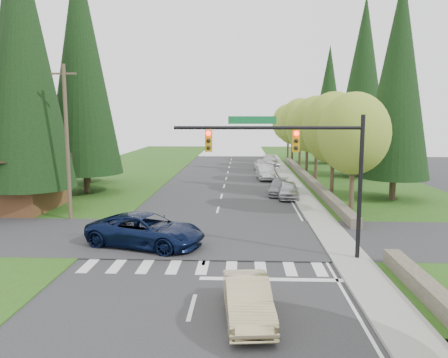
# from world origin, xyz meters

# --- Properties ---
(ground) EXTENTS (120.00, 120.00, 0.00)m
(ground) POSITION_xyz_m (0.00, 0.00, 0.00)
(ground) COLOR #28282B
(ground) RESTS_ON ground
(grass_east) EXTENTS (14.00, 110.00, 0.06)m
(grass_east) POSITION_xyz_m (13.00, 20.00, 0.03)
(grass_east) COLOR #274312
(grass_east) RESTS_ON ground
(grass_west) EXTENTS (14.00, 110.00, 0.06)m
(grass_west) POSITION_xyz_m (-13.00, 20.00, 0.03)
(grass_west) COLOR #274312
(grass_west) RESTS_ON ground
(cross_street) EXTENTS (120.00, 8.00, 0.10)m
(cross_street) POSITION_xyz_m (0.00, 8.00, 0.00)
(cross_street) COLOR #28282B
(cross_street) RESTS_ON ground
(sidewalk_east) EXTENTS (1.80, 80.00, 0.13)m
(sidewalk_east) POSITION_xyz_m (6.90, 22.00, 0.07)
(sidewalk_east) COLOR gray
(sidewalk_east) RESTS_ON ground
(curb_east) EXTENTS (0.20, 80.00, 0.13)m
(curb_east) POSITION_xyz_m (6.05, 22.00, 0.07)
(curb_east) COLOR gray
(curb_east) RESTS_ON ground
(stone_wall_north) EXTENTS (0.70, 40.00, 0.70)m
(stone_wall_north) POSITION_xyz_m (8.60, 30.00, 0.35)
(stone_wall_north) COLOR #4C4438
(stone_wall_north) RESTS_ON ground
(traffic_signal) EXTENTS (8.70, 0.37, 6.80)m
(traffic_signal) POSITION_xyz_m (4.37, 4.50, 4.98)
(traffic_signal) COLOR black
(traffic_signal) RESTS_ON ground
(brown_building) EXTENTS (8.40, 8.40, 5.40)m
(brown_building) POSITION_xyz_m (-15.00, 15.00, 3.14)
(brown_building) COLOR #4C2D19
(brown_building) RESTS_ON ground
(utility_pole) EXTENTS (1.60, 0.24, 10.00)m
(utility_pole) POSITION_xyz_m (-9.50, 12.00, 5.14)
(utility_pole) COLOR #473828
(utility_pole) RESTS_ON ground
(decid_tree_0) EXTENTS (4.80, 4.80, 8.37)m
(decid_tree_0) POSITION_xyz_m (9.20, 14.00, 5.60)
(decid_tree_0) COLOR #38281C
(decid_tree_0) RESTS_ON ground
(decid_tree_1) EXTENTS (5.20, 5.20, 8.80)m
(decid_tree_1) POSITION_xyz_m (9.30, 21.00, 5.80)
(decid_tree_1) COLOR #38281C
(decid_tree_1) RESTS_ON ground
(decid_tree_2) EXTENTS (5.00, 5.00, 8.82)m
(decid_tree_2) POSITION_xyz_m (9.10, 28.00, 5.93)
(decid_tree_2) COLOR #38281C
(decid_tree_2) RESTS_ON ground
(decid_tree_3) EXTENTS (5.00, 5.00, 8.55)m
(decid_tree_3) POSITION_xyz_m (9.20, 35.00, 5.66)
(decid_tree_3) COLOR #38281C
(decid_tree_3) RESTS_ON ground
(decid_tree_4) EXTENTS (5.40, 5.40, 9.18)m
(decid_tree_4) POSITION_xyz_m (9.30, 42.00, 6.06)
(decid_tree_4) COLOR #38281C
(decid_tree_4) RESTS_ON ground
(decid_tree_5) EXTENTS (4.80, 4.80, 8.30)m
(decid_tree_5) POSITION_xyz_m (9.10, 49.00, 5.53)
(decid_tree_5) COLOR #38281C
(decid_tree_5) RESTS_ON ground
(decid_tree_6) EXTENTS (5.20, 5.20, 8.86)m
(decid_tree_6) POSITION_xyz_m (9.20, 56.00, 5.86)
(decid_tree_6) COLOR #38281C
(decid_tree_6) RESTS_ON ground
(conifer_w_a) EXTENTS (6.12, 6.12, 19.80)m
(conifer_w_a) POSITION_xyz_m (-13.00, 14.00, 10.79)
(conifer_w_a) COLOR #38281C
(conifer_w_a) RESTS_ON ground
(conifer_w_b) EXTENTS (5.44, 5.44, 17.80)m
(conifer_w_b) POSITION_xyz_m (-16.00, 18.00, 9.79)
(conifer_w_b) COLOR #38281C
(conifer_w_b) RESTS_ON ground
(conifer_w_c) EXTENTS (6.46, 6.46, 20.80)m
(conifer_w_c) POSITION_xyz_m (-12.00, 22.00, 11.29)
(conifer_w_c) COLOR #38281C
(conifer_w_c) RESTS_ON ground
(conifer_w_e) EXTENTS (5.78, 5.78, 18.80)m
(conifer_w_e) POSITION_xyz_m (-14.00, 28.00, 10.29)
(conifer_w_e) COLOR #38281C
(conifer_w_e) RESTS_ON ground
(conifer_e_a) EXTENTS (5.44, 5.44, 17.80)m
(conifer_e_a) POSITION_xyz_m (14.00, 20.00, 9.79)
(conifer_e_a) COLOR #38281C
(conifer_e_a) RESTS_ON ground
(conifer_e_b) EXTENTS (6.12, 6.12, 19.80)m
(conifer_e_b) POSITION_xyz_m (15.00, 34.00, 10.79)
(conifer_e_b) COLOR #38281C
(conifer_e_b) RESTS_ON ground
(conifer_e_c) EXTENTS (5.10, 5.10, 16.80)m
(conifer_e_c) POSITION_xyz_m (14.00, 48.00, 9.29)
(conifer_e_c) COLOR #38281C
(conifer_e_c) RESTS_ON ground
(sedan_champagne) EXTENTS (1.84, 4.29, 1.37)m
(sedan_champagne) POSITION_xyz_m (1.96, -1.80, 0.69)
(sedan_champagne) COLOR beige
(sedan_champagne) RESTS_ON ground
(suv_navy) EXTENTS (6.73, 4.61, 1.71)m
(suv_navy) POSITION_xyz_m (-3.22, 6.26, 0.86)
(suv_navy) COLOR black
(suv_navy) RESTS_ON ground
(parked_car_a) EXTENTS (1.92, 4.23, 1.41)m
(parked_car_a) POSITION_xyz_m (5.60, 20.26, 0.70)
(parked_car_a) COLOR #A9A9AE
(parked_car_a) RESTS_ON ground
(parked_car_b) EXTENTS (2.24, 4.54, 1.27)m
(parked_car_b) POSITION_xyz_m (4.99, 22.00, 0.63)
(parked_car_b) COLOR slate
(parked_car_b) RESTS_ON ground
(parked_car_c) EXTENTS (2.02, 4.88, 1.57)m
(parked_car_c) POSITION_xyz_m (4.28, 31.44, 0.79)
(parked_car_c) COLOR silver
(parked_car_c) RESTS_ON ground
(parked_car_d) EXTENTS (1.89, 4.26, 1.42)m
(parked_car_d) POSITION_xyz_m (4.20, 39.66, 0.71)
(parked_car_d) COLOR silver
(parked_car_d) RESTS_ON ground
(parked_car_e) EXTENTS (2.17, 5.14, 1.48)m
(parked_car_e) POSITION_xyz_m (5.60, 43.54, 0.74)
(parked_car_e) COLOR silver
(parked_car_e) RESTS_ON ground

